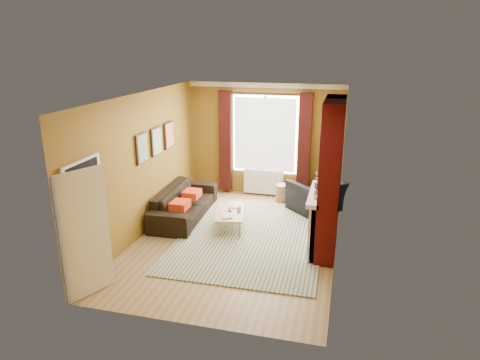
% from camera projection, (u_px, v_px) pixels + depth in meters
% --- Properties ---
extents(ground, '(5.50, 5.50, 0.00)m').
position_uv_depth(ground, '(237.00, 239.00, 8.43)').
color(ground, olive).
rests_on(ground, ground).
extents(room_walls, '(3.82, 5.54, 2.83)m').
position_uv_depth(room_walls, '(273.00, 170.00, 8.11)').
color(room_walls, brown).
rests_on(room_walls, ground).
extents(striped_rug, '(2.84, 3.90, 0.02)m').
position_uv_depth(striped_rug, '(252.00, 236.00, 8.56)').
color(striped_rug, '#305085').
rests_on(striped_rug, ground).
extents(sofa, '(0.98, 2.31, 0.67)m').
position_uv_depth(sofa, '(184.00, 203.00, 9.42)').
color(sofa, black).
rests_on(sofa, ground).
extents(armchair, '(1.45, 1.45, 0.71)m').
position_uv_depth(armchair, '(316.00, 196.00, 9.76)').
color(armchair, black).
rests_on(armchair, ground).
extents(coffee_table, '(0.78, 1.19, 0.36)m').
position_uv_depth(coffee_table, '(230.00, 213.00, 8.87)').
color(coffee_table, tan).
rests_on(coffee_table, ground).
extents(wicker_stool, '(0.39, 0.39, 0.43)m').
position_uv_depth(wicker_stool, '(283.00, 193.00, 10.38)').
color(wicker_stool, olive).
rests_on(wicker_stool, ground).
extents(floor_lamp, '(0.32, 0.32, 1.71)m').
position_uv_depth(floor_lamp, '(328.00, 149.00, 9.86)').
color(floor_lamp, black).
rests_on(floor_lamp, ground).
extents(book_a, '(0.30, 0.33, 0.03)m').
position_uv_depth(book_a, '(222.00, 216.00, 8.57)').
color(book_a, '#999999').
rests_on(book_a, coffee_table).
extents(book_b, '(0.21, 0.27, 0.02)m').
position_uv_depth(book_b, '(232.00, 205.00, 9.14)').
color(book_b, '#999999').
rests_on(book_b, coffee_table).
extents(mug, '(0.13, 0.13, 0.10)m').
position_uv_depth(mug, '(239.00, 209.00, 8.82)').
color(mug, '#999999').
rests_on(mug, coffee_table).
extents(tv_remote, '(0.10, 0.17, 0.02)m').
position_uv_depth(tv_remote, '(230.00, 210.00, 8.89)').
color(tv_remote, '#232326').
rests_on(tv_remote, coffee_table).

